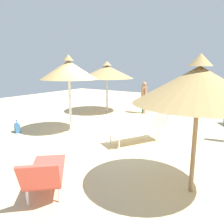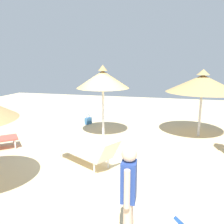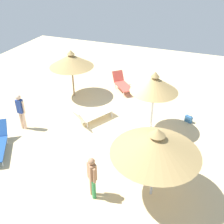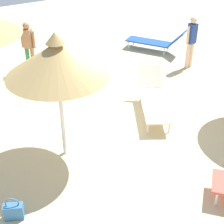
{
  "view_description": "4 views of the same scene",
  "coord_description": "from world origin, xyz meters",
  "px_view_note": "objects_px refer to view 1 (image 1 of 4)",
  "views": [
    {
      "loc": [
        -4.23,
        6.25,
        2.38
      ],
      "look_at": [
        -0.16,
        0.16,
        0.86
      ],
      "focal_mm": 35.53,
      "sensor_mm": 36.0,
      "label": 1
    },
    {
      "loc": [
        -7.04,
        -2.07,
        2.91
      ],
      "look_at": [
        0.89,
        -0.01,
        1.12
      ],
      "focal_mm": 37.22,
      "sensor_mm": 36.0,
      "label": 2
    },
    {
      "loc": [
        3.37,
        -9.35,
        6.91
      ],
      "look_at": [
        -0.13,
        -0.26,
        0.98
      ],
      "focal_mm": 42.47,
      "sensor_mm": 36.0,
      "label": 3
    },
    {
      "loc": [
        3.62,
        6.12,
        4.86
      ],
      "look_at": [
        0.27,
        0.54,
        0.71
      ],
      "focal_mm": 54.83,
      "sensor_mm": 36.0,
      "label": 4
    }
  ],
  "objects_px": {
    "lounge_chair_edge": "(142,129)",
    "person_standing_back": "(144,96)",
    "parasol_umbrella_center": "(199,85)",
    "parasol_umbrella_near_right": "(107,72)",
    "lounge_chair_far_right": "(45,172)",
    "handbag": "(17,128)",
    "parasol_umbrella_near_left": "(69,70)"
  },
  "relations": [
    {
      "from": "parasol_umbrella_center",
      "to": "handbag",
      "type": "height_order",
      "value": "parasol_umbrella_center"
    },
    {
      "from": "parasol_umbrella_near_right",
      "to": "parasol_umbrella_near_left",
      "type": "xyz_separation_m",
      "value": [
        -0.93,
        3.67,
        0.15
      ]
    },
    {
      "from": "lounge_chair_edge",
      "to": "person_standing_back",
      "type": "bearing_deg",
      "value": -64.94
    },
    {
      "from": "lounge_chair_far_right",
      "to": "lounge_chair_edge",
      "type": "bearing_deg",
      "value": -93.07
    },
    {
      "from": "parasol_umbrella_near_left",
      "to": "parasol_umbrella_center",
      "type": "bearing_deg",
      "value": 160.81
    },
    {
      "from": "lounge_chair_edge",
      "to": "parasol_umbrella_center",
      "type": "bearing_deg",
      "value": 134.9
    },
    {
      "from": "lounge_chair_far_right",
      "to": "person_standing_back",
      "type": "relative_size",
      "value": 1.06
    },
    {
      "from": "lounge_chair_far_right",
      "to": "handbag",
      "type": "relative_size",
      "value": 3.56
    },
    {
      "from": "parasol_umbrella_near_right",
      "to": "person_standing_back",
      "type": "bearing_deg",
      "value": -156.21
    },
    {
      "from": "parasol_umbrella_near_left",
      "to": "lounge_chair_edge",
      "type": "relative_size",
      "value": 1.32
    },
    {
      "from": "lounge_chair_far_right",
      "to": "parasol_umbrella_near_right",
      "type": "bearing_deg",
      "value": -63.66
    },
    {
      "from": "parasol_umbrella_center",
      "to": "parasol_umbrella_near_left",
      "type": "height_order",
      "value": "parasol_umbrella_near_left"
    },
    {
      "from": "parasol_umbrella_center",
      "to": "lounge_chair_far_right",
      "type": "distance_m",
      "value": 3.22
    },
    {
      "from": "parasol_umbrella_center",
      "to": "lounge_chair_edge",
      "type": "distance_m",
      "value": 3.36
    },
    {
      "from": "parasol_umbrella_center",
      "to": "parasol_umbrella_near_left",
      "type": "distance_m",
      "value": 5.07
    },
    {
      "from": "parasol_umbrella_center",
      "to": "lounge_chair_far_right",
      "type": "xyz_separation_m",
      "value": [
        2.27,
        1.6,
        -1.62
      ]
    },
    {
      "from": "person_standing_back",
      "to": "parasol_umbrella_center",
      "type": "bearing_deg",
      "value": 122.94
    },
    {
      "from": "parasol_umbrella_center",
      "to": "lounge_chair_edge",
      "type": "xyz_separation_m",
      "value": [
        2.07,
        -2.08,
        -1.63
      ]
    },
    {
      "from": "parasol_umbrella_near_left",
      "to": "lounge_chair_edge",
      "type": "bearing_deg",
      "value": -171.27
    },
    {
      "from": "parasol_umbrella_near_right",
      "to": "parasol_umbrella_center",
      "type": "bearing_deg",
      "value": 136.92
    },
    {
      "from": "lounge_chair_edge",
      "to": "person_standing_back",
      "type": "distance_m",
      "value": 4.47
    },
    {
      "from": "parasol_umbrella_center",
      "to": "lounge_chair_far_right",
      "type": "height_order",
      "value": "parasol_umbrella_center"
    },
    {
      "from": "parasol_umbrella_center",
      "to": "handbag",
      "type": "distance_m",
      "value": 6.6
    },
    {
      "from": "parasol_umbrella_near_left",
      "to": "person_standing_back",
      "type": "xyz_separation_m",
      "value": [
        -0.82,
        -4.44,
        -1.33
      ]
    },
    {
      "from": "handbag",
      "to": "parasol_umbrella_near_left",
      "type": "bearing_deg",
      "value": -141.77
    },
    {
      "from": "parasol_umbrella_near_right",
      "to": "lounge_chair_edge",
      "type": "xyz_separation_m",
      "value": [
        -3.63,
        3.26,
        -1.67
      ]
    },
    {
      "from": "lounge_chair_far_right",
      "to": "lounge_chair_edge",
      "type": "height_order",
      "value": "lounge_chair_edge"
    },
    {
      "from": "lounge_chair_far_right",
      "to": "lounge_chair_edge",
      "type": "relative_size",
      "value": 0.81
    },
    {
      "from": "parasol_umbrella_near_left",
      "to": "handbag",
      "type": "bearing_deg",
      "value": 38.23
    },
    {
      "from": "parasol_umbrella_center",
      "to": "person_standing_back",
      "type": "xyz_separation_m",
      "value": [
        3.96,
        -6.11,
        -1.14
      ]
    },
    {
      "from": "parasol_umbrella_near_right",
      "to": "lounge_chair_far_right",
      "type": "distance_m",
      "value": 7.92
    },
    {
      "from": "person_standing_back",
      "to": "parasol_umbrella_near_left",
      "type": "bearing_deg",
      "value": 79.49
    }
  ]
}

